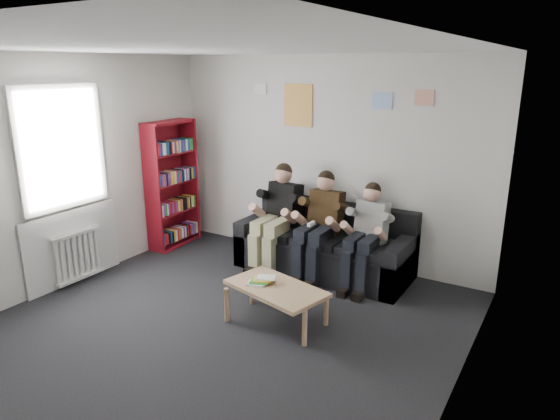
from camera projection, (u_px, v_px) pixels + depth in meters
name	position (u px, v px, depth m)	size (l,w,h in m)	color
room_shell	(201.00, 204.00, 4.51)	(5.00, 5.00, 5.00)	black
sofa	(325.00, 248.00, 6.39)	(2.19, 0.90, 0.85)	black
bookshelf	(172.00, 185.00, 7.16)	(0.27, 0.82, 1.82)	maroon
coffee_table	(276.00, 291.00, 5.05)	(1.02, 0.56, 0.41)	tan
game_cases	(261.00, 280.00, 5.11)	(0.25, 0.23, 0.06)	white
person_left	(276.00, 218.00, 6.42)	(0.42, 0.89, 1.35)	black
person_middle	(318.00, 226.00, 6.12)	(0.40, 0.86, 1.32)	#443116
person_right	(365.00, 237.00, 5.83)	(0.36, 0.78, 1.25)	white
radiator	(78.00, 255.00, 6.02)	(0.10, 0.64, 0.60)	white
window	(67.00, 200.00, 5.87)	(0.05, 1.30, 2.36)	white
poster_large	(298.00, 105.00, 6.55)	(0.42, 0.01, 0.55)	#F0E654
poster_blue	(382.00, 101.00, 5.95)	(0.25, 0.01, 0.20)	#458DEB
poster_pink	(424.00, 98.00, 5.69)	(0.22, 0.01, 0.18)	#DF45B4
poster_sign	(260.00, 89.00, 6.80)	(0.20, 0.01, 0.14)	white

